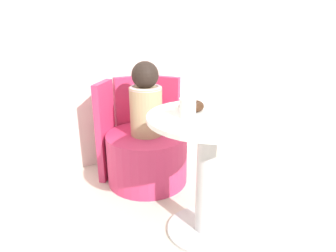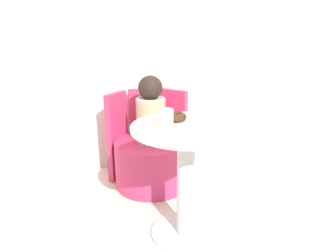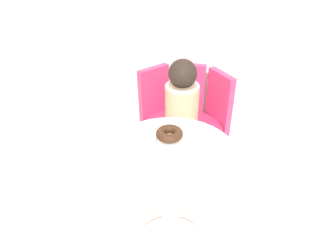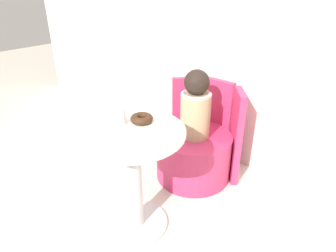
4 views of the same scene
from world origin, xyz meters
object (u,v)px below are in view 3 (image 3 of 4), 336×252
at_px(child_figure, 182,99).
at_px(cup, 147,139).
at_px(donut, 169,134).
at_px(round_table, 171,190).
at_px(tub_chair, 181,150).

height_order(child_figure, cup, child_figure).
height_order(child_figure, donut, child_figure).
bearing_deg(round_table, cup, 171.92).
xyz_separation_m(tub_chair, child_figure, (0.00, -0.00, 0.44)).
relative_size(tub_chair, donut, 4.40).
xyz_separation_m(tub_chair, cup, (-0.06, -0.68, 0.58)).
xyz_separation_m(child_figure, donut, (0.03, -0.58, 0.11)).
bearing_deg(donut, cup, -129.15).
distance_m(donut, cup, 0.14).
distance_m(child_figure, cup, 0.70).
bearing_deg(child_figure, round_table, -85.25).
bearing_deg(round_table, donut, 104.71).
distance_m(tub_chair, donut, 0.79).
relative_size(round_table, donut, 5.23).
bearing_deg(round_table, child_figure, 94.75).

